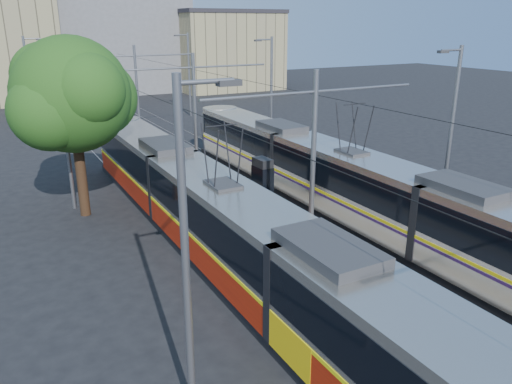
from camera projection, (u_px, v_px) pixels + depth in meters
ground at (475, 364)px, 13.71m from camera, size 160.00×160.00×0.00m
platform at (218, 188)px, 27.79m from camera, size 4.00×50.00×0.30m
tactile_strip_left at (194, 190)px, 27.08m from camera, size 0.70×50.00×0.01m
tactile_strip_right at (241, 182)px, 28.39m from camera, size 0.70×50.00×0.01m
rails at (218, 191)px, 27.83m from camera, size 8.71×70.00×0.03m
tram_left at (224, 226)px, 18.58m from camera, size 2.43×31.90×5.50m
tram_right at (350, 183)px, 23.12m from camera, size 2.43×30.69×5.50m
catenary at (240, 118)px, 24.01m from camera, size 9.20×70.00×7.00m
street_lamps at (188, 106)px, 29.81m from camera, size 15.18×38.22×8.00m
shelter at (263, 180)px, 24.54m from camera, size 0.71×1.10×2.36m
tree at (79, 96)px, 22.89m from camera, size 5.81×5.37×8.44m
building_centre at (112, 29)px, 67.02m from camera, size 18.36×14.28×16.08m
building_right at (225, 50)px, 69.27m from camera, size 14.28×10.20×10.61m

